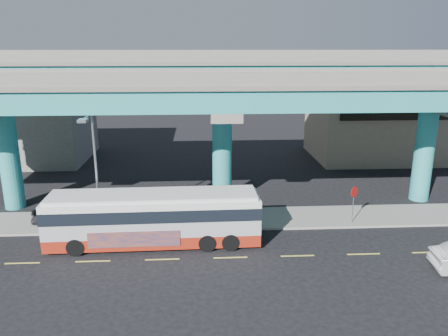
{
  "coord_description": "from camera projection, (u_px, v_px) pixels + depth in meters",
  "views": [
    {
      "loc": [
        -1.71,
        -23.56,
        12.03
      ],
      "look_at": [
        -0.14,
        4.0,
        4.29
      ],
      "focal_mm": 35.0,
      "sensor_mm": 36.0,
      "label": 1
    }
  ],
  "objects": [
    {
      "name": "ground",
      "position": [
        230.0,
        255.0,
        25.99
      ],
      "size": [
        120.0,
        120.0,
        0.0
      ],
      "primitive_type": "plane",
      "color": "black",
      "rests_on": "ground"
    },
    {
      "name": "parked_car",
      "position": [
        61.0,
        213.0,
        30.45
      ],
      "size": [
        3.5,
        4.63,
        1.31
      ],
      "primitive_type": "imported",
      "rotation": [
        0.0,
        0.0,
        1.84
      ],
      "color": "#2A2B2F",
      "rests_on": "sidewalk"
    },
    {
      "name": "street_lamp",
      "position": [
        93.0,
        157.0,
        27.39
      ],
      "size": [
        0.5,
        2.59,
        7.99
      ],
      "color": "gray",
      "rests_on": "sidewalk"
    },
    {
      "name": "sidewalk",
      "position": [
        225.0,
        219.0,
        31.25
      ],
      "size": [
        70.0,
        4.0,
        0.15
      ],
      "primitive_type": "cube",
      "color": "gray",
      "rests_on": "ground"
    },
    {
      "name": "building_concrete",
      "position": [
        29.0,
        119.0,
        46.75
      ],
      "size": [
        12.0,
        10.0,
        9.0
      ],
      "primitive_type": "cube",
      "color": "gray",
      "rests_on": "ground"
    },
    {
      "name": "building_beige",
      "position": [
        378.0,
        126.0,
        48.12
      ],
      "size": [
        14.0,
        10.23,
        7.0
      ],
      "color": "tan",
      "rests_on": "ground"
    },
    {
      "name": "viaduct",
      "position": [
        222.0,
        86.0,
        32.28
      ],
      "size": [
        52.0,
        12.4,
        11.7
      ],
      "color": "teal",
      "rests_on": "ground"
    },
    {
      "name": "transit_bus",
      "position": [
        154.0,
        217.0,
        26.99
      ],
      "size": [
        13.16,
        3.04,
        3.36
      ],
      "rotation": [
        0.0,
        0.0,
        0.02
      ],
      "color": "maroon",
      "rests_on": "ground"
    },
    {
      "name": "stop_sign",
      "position": [
        354.0,
        197.0,
        29.93
      ],
      "size": [
        0.65,
        0.5,
        2.65
      ],
      "rotation": [
        0.0,
        0.0,
        0.26
      ],
      "color": "gray",
      "rests_on": "sidewalk"
    },
    {
      "name": "lane_markings",
      "position": [
        230.0,
        258.0,
        25.7
      ],
      "size": [
        58.0,
        0.12,
        0.01
      ],
      "color": "#D8C64C",
      "rests_on": "ground"
    }
  ]
}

